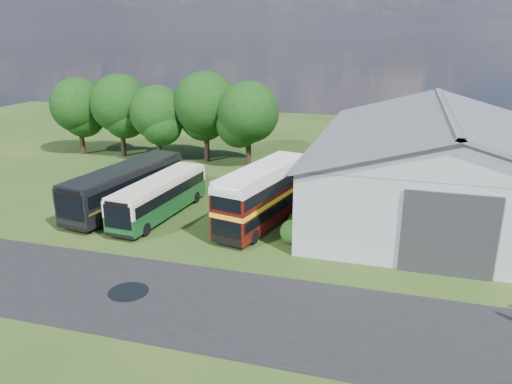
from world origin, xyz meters
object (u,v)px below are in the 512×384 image
(bus_dark_single, at_px, (126,186))
(storage_shed, at_px, (440,157))
(bus_green_single, at_px, (160,197))
(bus_maroon_double, at_px, (263,196))

(bus_dark_single, bearing_deg, storage_shed, 23.73)
(storage_shed, distance_m, bus_green_single, 21.79)
(bus_green_single, height_order, bus_dark_single, bus_dark_single)
(bus_green_single, xyz_separation_m, bus_dark_single, (-3.45, 0.98, 0.24))
(storage_shed, bearing_deg, bus_maroon_double, -149.18)
(bus_green_single, distance_m, bus_dark_single, 3.59)
(bus_green_single, bearing_deg, bus_maroon_double, 8.80)
(storage_shed, xyz_separation_m, bus_dark_single, (-23.60, -6.89, -2.37))
(bus_dark_single, bearing_deg, bus_maroon_double, 5.50)
(bus_maroon_double, bearing_deg, bus_dark_single, -169.54)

